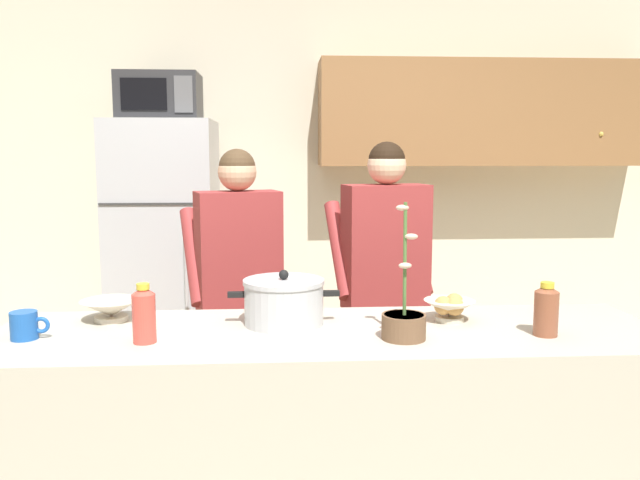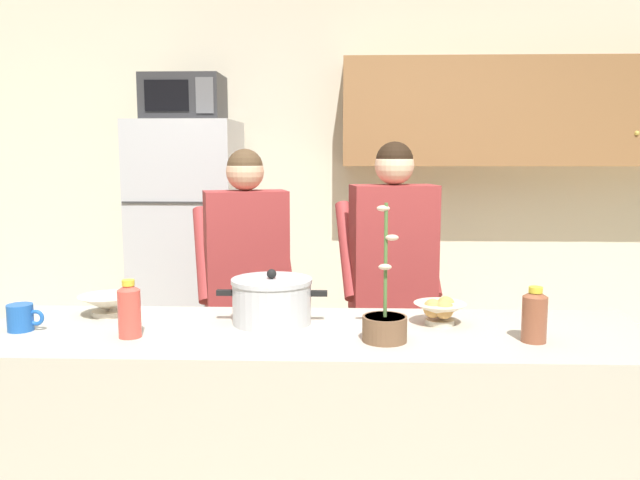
{
  "view_description": "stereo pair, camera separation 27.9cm",
  "coord_description": "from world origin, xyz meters",
  "px_view_note": "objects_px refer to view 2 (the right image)",
  "views": [
    {
      "loc": [
        -0.18,
        -2.22,
        1.55
      ],
      "look_at": [
        0.0,
        0.55,
        1.17
      ],
      "focal_mm": 36.2,
      "sensor_mm": 36.0,
      "label": 1
    },
    {
      "loc": [
        0.1,
        -2.22,
        1.55
      ],
      "look_at": [
        0.0,
        0.55,
        1.17
      ],
      "focal_mm": 36.2,
      "sensor_mm": 36.0,
      "label": 2
    }
  ],
  "objects_px": {
    "refrigerator": "(189,258)",
    "microwave": "(184,98)",
    "bread_bowl": "(440,311)",
    "person_near_pot": "(246,271)",
    "cooking_pot": "(272,301)",
    "empty_bowl": "(108,304)",
    "bottle_mid_counter": "(535,315)",
    "person_by_sink": "(392,267)",
    "coffee_mug": "(21,318)",
    "bottle_near_edge": "(129,309)",
    "potted_orchid": "(385,323)"
  },
  "relations": [
    {
      "from": "person_by_sink",
      "to": "bottle_near_edge",
      "type": "distance_m",
      "value": 1.39
    },
    {
      "from": "refrigerator",
      "to": "bottle_mid_counter",
      "type": "xyz_separation_m",
      "value": [
        1.63,
        -1.96,
        0.14
      ]
    },
    {
      "from": "coffee_mug",
      "to": "bread_bowl",
      "type": "relative_size",
      "value": 0.68
    },
    {
      "from": "bottle_near_edge",
      "to": "bottle_mid_counter",
      "type": "distance_m",
      "value": 1.36
    },
    {
      "from": "bottle_mid_counter",
      "to": "cooking_pot",
      "type": "bearing_deg",
      "value": 166.98
    },
    {
      "from": "microwave",
      "to": "potted_orchid",
      "type": "distance_m",
      "value": 2.42
    },
    {
      "from": "potted_orchid",
      "to": "microwave",
      "type": "bearing_deg",
      "value": 120.21
    },
    {
      "from": "coffee_mug",
      "to": "bread_bowl",
      "type": "distance_m",
      "value": 1.5
    },
    {
      "from": "bottle_near_edge",
      "to": "microwave",
      "type": "bearing_deg",
      "value": 97.82
    },
    {
      "from": "refrigerator",
      "to": "cooking_pot",
      "type": "height_order",
      "value": "refrigerator"
    },
    {
      "from": "bread_bowl",
      "to": "bottle_mid_counter",
      "type": "distance_m",
      "value": 0.35
    },
    {
      "from": "cooking_pot",
      "to": "bread_bowl",
      "type": "height_order",
      "value": "cooking_pot"
    },
    {
      "from": "cooking_pot",
      "to": "person_near_pot",
      "type": "bearing_deg",
      "value": 105.17
    },
    {
      "from": "refrigerator",
      "to": "empty_bowl",
      "type": "relative_size",
      "value": 7.78
    },
    {
      "from": "empty_bowl",
      "to": "bottle_near_edge",
      "type": "relative_size",
      "value": 1.12
    },
    {
      "from": "person_by_sink",
      "to": "refrigerator",
      "type": "bearing_deg",
      "value": 142.06
    },
    {
      "from": "bread_bowl",
      "to": "microwave",
      "type": "bearing_deg",
      "value": 127.95
    },
    {
      "from": "coffee_mug",
      "to": "bottle_mid_counter",
      "type": "relative_size",
      "value": 0.7
    },
    {
      "from": "bottle_near_edge",
      "to": "potted_orchid",
      "type": "xyz_separation_m",
      "value": [
        0.87,
        -0.01,
        -0.04
      ]
    },
    {
      "from": "person_near_pot",
      "to": "person_by_sink",
      "type": "distance_m",
      "value": 0.72
    },
    {
      "from": "refrigerator",
      "to": "bottle_mid_counter",
      "type": "relative_size",
      "value": 9.3
    },
    {
      "from": "person_by_sink",
      "to": "coffee_mug",
      "type": "relative_size",
      "value": 12.21
    },
    {
      "from": "person_near_pot",
      "to": "empty_bowl",
      "type": "height_order",
      "value": "person_near_pot"
    },
    {
      "from": "coffee_mug",
      "to": "person_by_sink",
      "type": "bearing_deg",
      "value": 33.84
    },
    {
      "from": "empty_bowl",
      "to": "bottle_mid_counter",
      "type": "height_order",
      "value": "bottle_mid_counter"
    },
    {
      "from": "cooking_pot",
      "to": "bottle_near_edge",
      "type": "height_order",
      "value": "cooking_pot"
    },
    {
      "from": "person_by_sink",
      "to": "empty_bowl",
      "type": "height_order",
      "value": "person_by_sink"
    },
    {
      "from": "bread_bowl",
      "to": "empty_bowl",
      "type": "distance_m",
      "value": 1.27
    },
    {
      "from": "microwave",
      "to": "coffee_mug",
      "type": "relative_size",
      "value": 3.66
    },
    {
      "from": "person_near_pot",
      "to": "coffee_mug",
      "type": "height_order",
      "value": "person_near_pot"
    },
    {
      "from": "refrigerator",
      "to": "microwave",
      "type": "height_order",
      "value": "microwave"
    },
    {
      "from": "microwave",
      "to": "bread_bowl",
      "type": "xyz_separation_m",
      "value": [
        1.35,
        -1.73,
        -0.91
      ]
    },
    {
      "from": "refrigerator",
      "to": "bottle_near_edge",
      "type": "height_order",
      "value": "refrigerator"
    },
    {
      "from": "bread_bowl",
      "to": "refrigerator",
      "type": "bearing_deg",
      "value": 127.6
    },
    {
      "from": "person_near_pot",
      "to": "cooking_pot",
      "type": "relative_size",
      "value": 3.82
    },
    {
      "from": "microwave",
      "to": "person_by_sink",
      "type": "xyz_separation_m",
      "value": [
        1.23,
        -0.94,
        -0.89
      ]
    },
    {
      "from": "person_near_pot",
      "to": "empty_bowl",
      "type": "distance_m",
      "value": 0.83
    },
    {
      "from": "bottle_near_edge",
      "to": "potted_orchid",
      "type": "bearing_deg",
      "value": -0.93
    },
    {
      "from": "microwave",
      "to": "potted_orchid",
      "type": "height_order",
      "value": "microwave"
    },
    {
      "from": "microwave",
      "to": "person_by_sink",
      "type": "relative_size",
      "value": 0.3
    },
    {
      "from": "refrigerator",
      "to": "person_by_sink",
      "type": "distance_m",
      "value": 1.57
    },
    {
      "from": "refrigerator",
      "to": "bread_bowl",
      "type": "height_order",
      "value": "refrigerator"
    },
    {
      "from": "refrigerator",
      "to": "person_by_sink",
      "type": "xyz_separation_m",
      "value": [
        1.23,
        -0.96,
        0.12
      ]
    },
    {
      "from": "person_by_sink",
      "to": "cooking_pot",
      "type": "height_order",
      "value": "person_by_sink"
    },
    {
      "from": "bottle_mid_counter",
      "to": "empty_bowl",
      "type": "bearing_deg",
      "value": 169.32
    },
    {
      "from": "refrigerator",
      "to": "coffee_mug",
      "type": "relative_size",
      "value": 13.3
    },
    {
      "from": "refrigerator",
      "to": "person_near_pot",
      "type": "height_order",
      "value": "refrigerator"
    },
    {
      "from": "coffee_mug",
      "to": "bread_bowl",
      "type": "bearing_deg",
      "value": 5.15
    },
    {
      "from": "empty_bowl",
      "to": "bottle_mid_counter",
      "type": "bearing_deg",
      "value": -10.68
    },
    {
      "from": "person_near_pot",
      "to": "refrigerator",
      "type": "bearing_deg",
      "value": 118.31
    }
  ]
}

